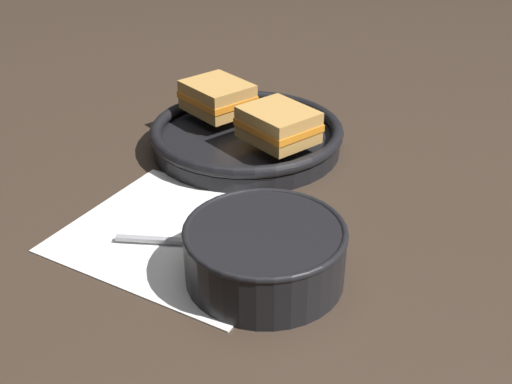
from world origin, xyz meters
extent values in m
plane|color=#382B21|center=(0.00, 0.00, 0.00)|extent=(4.00, 4.00, 0.00)
cube|color=white|center=(-0.03, -0.06, 0.00)|extent=(0.28, 0.24, 0.00)
cylinder|color=black|center=(0.09, -0.09, 0.03)|extent=(0.18, 0.18, 0.06)
cylinder|color=orange|center=(0.09, -0.09, 0.05)|extent=(0.15, 0.15, 0.01)
torus|color=black|center=(0.09, -0.09, 0.06)|extent=(0.18, 0.18, 0.01)
cube|color=#9E9EA3|center=(-0.04, -0.09, 0.01)|extent=(0.11, 0.05, 0.01)
ellipsoid|color=#9E9EA3|center=(0.04, -0.06, 0.01)|extent=(0.06, 0.05, 0.01)
cylinder|color=black|center=(-0.08, 0.18, 0.01)|extent=(0.29, 0.29, 0.02)
torus|color=black|center=(-0.08, 0.18, 0.03)|extent=(0.30, 0.30, 0.02)
cube|color=#C18E47|center=(-0.02, 0.16, 0.05)|extent=(0.12, 0.11, 0.02)
cube|color=orange|center=(-0.02, 0.16, 0.07)|extent=(0.13, 0.12, 0.01)
cube|color=#C18E47|center=(-0.02, 0.16, 0.08)|extent=(0.12, 0.11, 0.02)
cube|color=#C18E47|center=(-0.15, 0.21, 0.05)|extent=(0.12, 0.11, 0.02)
cube|color=orange|center=(-0.15, 0.21, 0.07)|extent=(0.13, 0.12, 0.01)
cube|color=#C18E47|center=(-0.15, 0.21, 0.08)|extent=(0.12, 0.11, 0.02)
camera|label=1|loc=(0.36, -0.59, 0.44)|focal=45.00mm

